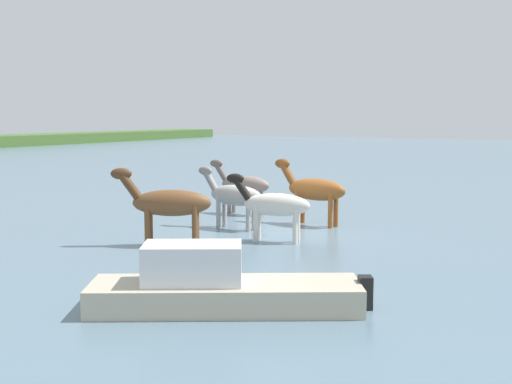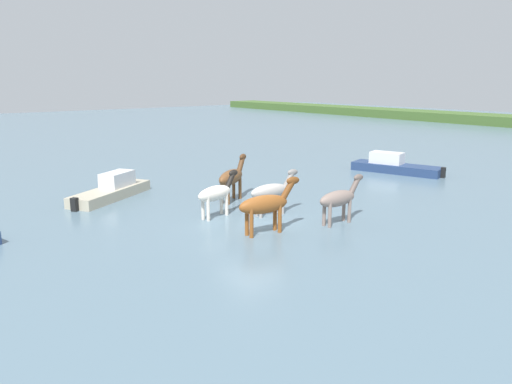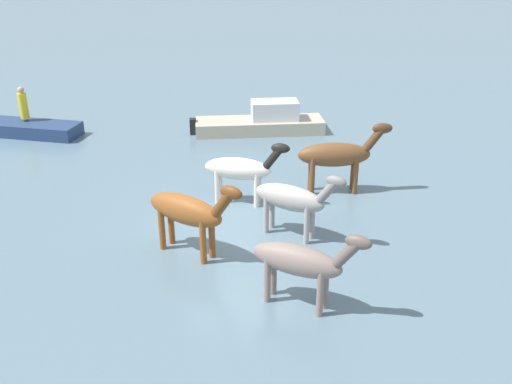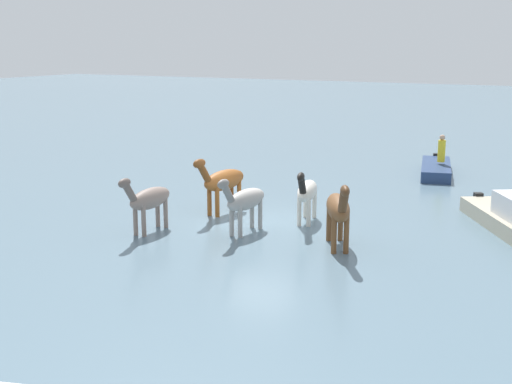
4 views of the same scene
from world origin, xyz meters
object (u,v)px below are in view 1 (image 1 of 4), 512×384
at_px(horse_dun_straggler, 168,203).
at_px(horse_pinto_flank, 243,185).
at_px(horse_mid_herd, 274,205).
at_px(horse_chestnut_trailing, 234,195).
at_px(horse_lead, 314,190).
at_px(boat_motor_center, 220,292).

bearing_deg(horse_dun_straggler, horse_pinto_flank, -106.66).
height_order(horse_mid_herd, horse_chestnut_trailing, horse_chestnut_trailing).
distance_m(horse_lead, horse_chestnut_trailing, 2.58).
xyz_separation_m(horse_mid_herd, boat_motor_center, (-5.93, -2.10, -0.70)).
distance_m(horse_dun_straggler, boat_motor_center, 5.92).
bearing_deg(horse_pinto_flank, horse_chestnut_trailing, 115.58).
bearing_deg(horse_lead, horse_dun_straggler, 75.59).
xyz_separation_m(horse_lead, horse_mid_herd, (-3.01, -0.19, -0.10)).
bearing_deg(horse_chestnut_trailing, horse_dun_straggler, 92.49).
xyz_separation_m(horse_mid_herd, horse_pinto_flank, (3.82, 3.26, 0.02)).
distance_m(horse_mid_herd, horse_chestnut_trailing, 2.33).
xyz_separation_m(horse_chestnut_trailing, horse_dun_straggler, (-3.06, 0.13, 0.12)).
xyz_separation_m(horse_dun_straggler, horse_pinto_flank, (5.70, 1.12, -0.11)).
distance_m(horse_chestnut_trailing, boat_motor_center, 8.24).
xyz_separation_m(horse_chestnut_trailing, horse_pinto_flank, (2.64, 1.25, 0.01)).
bearing_deg(horse_dun_straggler, horse_lead, -139.61).
xyz_separation_m(horse_lead, boat_motor_center, (-8.93, -2.28, -0.81)).
distance_m(horse_lead, boat_motor_center, 9.26).
xyz_separation_m(horse_mid_herd, horse_dun_straggler, (-1.88, 2.14, 0.12)).
bearing_deg(horse_chestnut_trailing, horse_mid_herd, 154.60).
height_order(horse_chestnut_trailing, horse_dun_straggler, horse_dun_straggler).
bearing_deg(horse_lead, horse_mid_herd, 100.96).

